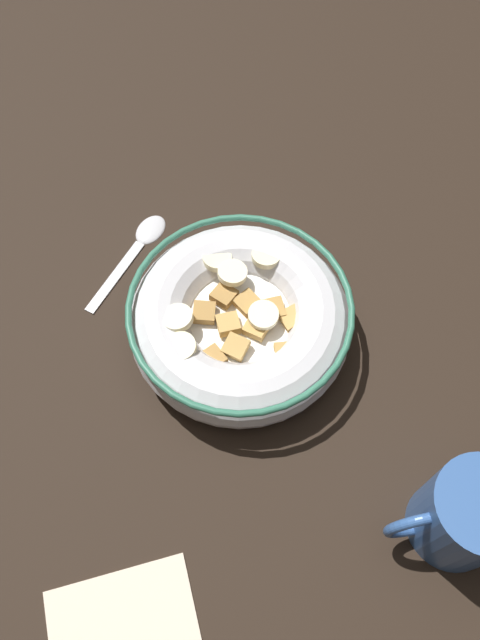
# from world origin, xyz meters

# --- Properties ---
(ground_plane) EXTENTS (1.36, 1.36, 0.02)m
(ground_plane) POSITION_xyz_m (0.00, 0.00, -0.01)
(ground_plane) COLOR black
(cereal_bowl) EXTENTS (0.20, 0.20, 0.06)m
(cereal_bowl) POSITION_xyz_m (-0.00, 0.00, 0.03)
(cereal_bowl) COLOR silver
(cereal_bowl) RESTS_ON ground_plane
(spoon) EXTENTS (0.10, 0.11, 0.01)m
(spoon) POSITION_xyz_m (0.08, -0.12, 0.00)
(spoon) COLOR silver
(spoon) RESTS_ON ground_plane
(coffee_mug) EXTENTS (0.10, 0.07, 0.09)m
(coffee_mug) POSITION_xyz_m (-0.13, 0.20, 0.04)
(coffee_mug) COLOR #335999
(coffee_mug) RESTS_ON ground_plane
(folded_napkin) EXTENTS (0.12, 0.08, 0.00)m
(folded_napkin) POSITION_xyz_m (0.13, 0.22, 0.00)
(folded_napkin) COLOR beige
(folded_napkin) RESTS_ON ground_plane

